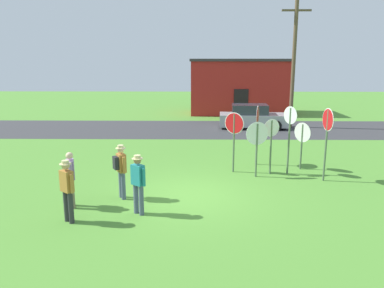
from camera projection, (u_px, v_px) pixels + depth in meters
name	position (u px, v px, depth m)	size (l,w,h in m)	color
ground_plane	(190.00, 195.00, 12.37)	(80.00, 80.00, 0.00)	#518E33
street_asphalt	(194.00, 129.00, 24.05)	(60.00, 6.40, 0.01)	#38383A
building_background	(239.00, 86.00, 30.60)	(7.84, 4.06, 4.35)	#B2231E
utility_pole	(294.00, 63.00, 23.83)	(1.80, 0.24, 7.83)	brown
parked_car_on_street	(253.00, 117.00, 24.27)	(4.40, 2.22, 1.51)	#A5A8AD
stop_sign_rear_left	(257.00, 139.00, 14.04)	(0.84, 0.20, 2.09)	#51664C
stop_sign_leaning_right	(234.00, 131.00, 14.59)	(0.68, 0.50, 2.35)	#51664C
stop_sign_nearest	(257.00, 124.00, 15.63)	(0.23, 0.79, 2.49)	#51664C
stop_sign_center_cluster	(302.00, 138.00, 15.05)	(0.47, 0.64, 1.90)	#51664C
stop_sign_far_back	(271.00, 137.00, 14.39)	(0.63, 0.29, 2.14)	#51664C
stop_sign_low_front	(327.00, 131.00, 13.47)	(0.13, 0.81, 2.66)	#51664C
stop_sign_rear_right	(290.00, 129.00, 14.34)	(0.36, 0.58, 2.61)	#51664C
person_in_teal	(121.00, 168.00, 11.90)	(0.46, 0.51, 1.74)	#4C5670
person_in_blue	(71.00, 177.00, 11.21)	(0.33, 0.54, 1.69)	#7A6B56
person_holding_notes	(67.00, 188.00, 10.15)	(0.46, 0.40, 1.74)	#2D2D33
person_near_signs	(138.00, 181.00, 10.68)	(0.47, 0.40, 1.74)	#4C5670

